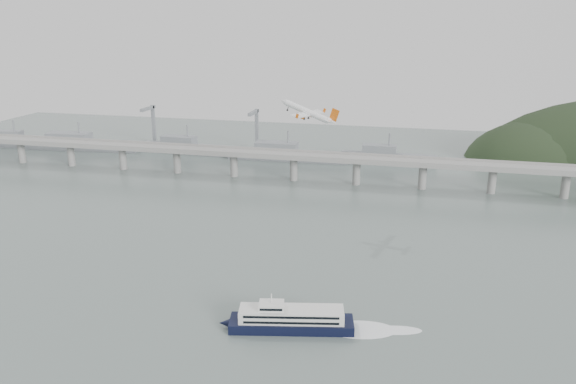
# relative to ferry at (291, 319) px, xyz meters

# --- Properties ---
(ground) EXTENTS (900.00, 900.00, 0.00)m
(ground) POSITION_rel_ferry_xyz_m (-19.21, 19.29, -4.34)
(ground) COLOR #586662
(ground) RESTS_ON ground
(bridge) EXTENTS (800.00, 22.00, 23.90)m
(bridge) POSITION_rel_ferry_xyz_m (-20.36, 219.29, 13.30)
(bridge) COLOR gray
(bridge) RESTS_ON ground
(distant_fleet) EXTENTS (453.00, 60.90, 40.00)m
(distant_fleet) POSITION_rel_ferry_xyz_m (-174.57, 284.37, 1.88)
(distant_fleet) COLOR slate
(distant_fleet) RESTS_ON ground
(ferry) EXTENTS (84.20, 27.26, 16.02)m
(ferry) POSITION_rel_ferry_xyz_m (0.00, 0.00, 0.00)
(ferry) COLOR black
(ferry) RESTS_ON ground
(airliner) EXTENTS (39.32, 36.40, 14.75)m
(airliner) POSITION_rel_ferry_xyz_m (-19.44, 127.39, 65.71)
(airliner) COLOR white
(airliner) RESTS_ON ground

